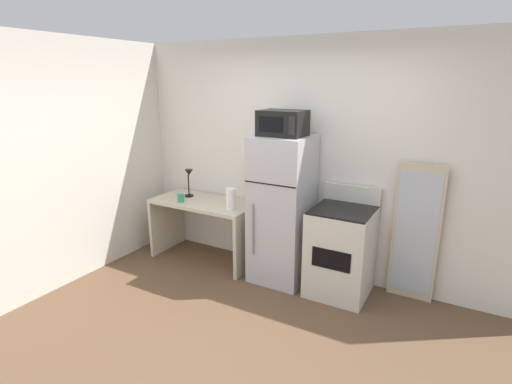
{
  "coord_description": "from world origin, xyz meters",
  "views": [
    {
      "loc": [
        1.56,
        -2.33,
        2.15
      ],
      "look_at": [
        -0.37,
        1.1,
        1.03
      ],
      "focal_mm": 27.6,
      "sensor_mm": 36.0,
      "label": 1
    }
  ],
  "objects": [
    {
      "name": "ground_plane",
      "position": [
        0.0,
        0.0,
        0.0
      ],
      "size": [
        12.0,
        12.0,
        0.0
      ],
      "primitive_type": "plane",
      "color": "brown"
    },
    {
      "name": "wall_back_white",
      "position": [
        0.0,
        1.7,
        1.3
      ],
      "size": [
        5.0,
        0.1,
        2.6
      ],
      "primitive_type": "cube",
      "color": "silver",
      "rests_on": "ground"
    },
    {
      "name": "wall_left_brick",
      "position": [
        -2.2,
        0.0,
        1.3
      ],
      "size": [
        0.1,
        4.0,
        2.6
      ],
      "primitive_type": "cube",
      "color": "silver",
      "rests_on": "ground"
    },
    {
      "name": "desk",
      "position": [
        -1.21,
        1.32,
        0.53
      ],
      "size": [
        1.28,
        0.62,
        0.75
      ],
      "color": "beige",
      "rests_on": "ground"
    },
    {
      "name": "desk_lamp",
      "position": [
        -1.47,
        1.36,
        0.99
      ],
      "size": [
        0.14,
        0.12,
        0.35
      ],
      "color": "black",
      "rests_on": "desk"
    },
    {
      "name": "coffee_mug",
      "position": [
        -1.43,
        1.15,
        0.8
      ],
      "size": [
        0.08,
        0.08,
        0.09
      ],
      "primitive_type": "cylinder",
      "color": "#338C66",
      "rests_on": "desk"
    },
    {
      "name": "paper_towel_roll",
      "position": [
        -0.75,
        1.21,
        0.87
      ],
      "size": [
        0.11,
        0.11,
        0.24
      ],
      "primitive_type": "cylinder",
      "color": "white",
      "rests_on": "desk"
    },
    {
      "name": "refrigerator",
      "position": [
        -0.17,
        1.33,
        0.8
      ],
      "size": [
        0.58,
        0.62,
        1.6
      ],
      "color": "#B7B7BC",
      "rests_on": "ground"
    },
    {
      "name": "microwave",
      "position": [
        -0.17,
        1.31,
        1.73
      ],
      "size": [
        0.46,
        0.35,
        0.26
      ],
      "color": "black",
      "rests_on": "refrigerator"
    },
    {
      "name": "oven_range",
      "position": [
        0.5,
        1.33,
        0.47
      ],
      "size": [
        0.6,
        0.61,
        1.1
      ],
      "color": "beige",
      "rests_on": "ground"
    },
    {
      "name": "leaning_mirror",
      "position": [
        1.16,
        1.59,
        0.7
      ],
      "size": [
        0.44,
        0.03,
        1.4
      ],
      "color": "#C6B793",
      "rests_on": "ground"
    }
  ]
}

